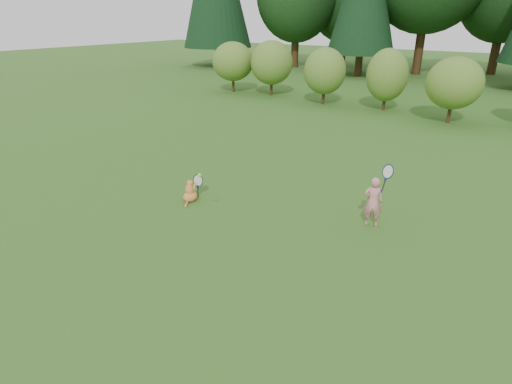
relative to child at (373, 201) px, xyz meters
The scene contains 5 objects.
ground 3.07m from the child, 136.92° to the right, with size 100.00×100.00×0.00m, color #255417.
shrub_row 11.19m from the child, 101.41° to the left, with size 28.00×3.00×2.80m, color #4E7A26, non-canonical shape.
child is the anchor object (origin of this frame).
cat 4.10m from the child, 163.18° to the right, with size 0.42×0.70×0.72m.
tennis_ball 3.52m from the child, 143.65° to the right, with size 0.07×0.07×0.07m.
Camera 1 is at (4.77, -5.75, 4.03)m, focal length 30.00 mm.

